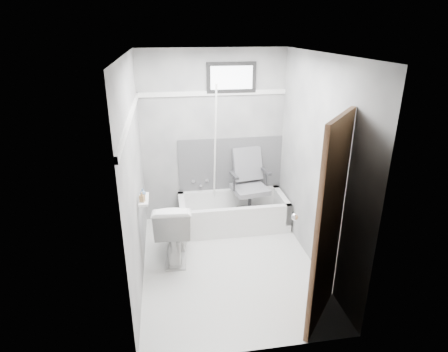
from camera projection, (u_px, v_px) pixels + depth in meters
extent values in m
plane|color=white|center=(229.00, 264.00, 4.47)|extent=(2.60, 2.60, 0.00)
plane|color=silver|center=(230.00, 54.00, 3.59)|extent=(2.60, 2.60, 0.00)
cube|color=slate|center=(213.00, 138.00, 5.22)|extent=(2.00, 0.02, 2.40)
cube|color=slate|center=(259.00, 231.00, 2.84)|extent=(2.00, 0.02, 2.40)
cube|color=slate|center=(134.00, 176.00, 3.88)|extent=(0.02, 2.60, 2.40)
cube|color=slate|center=(317.00, 166.00, 4.18)|extent=(0.02, 2.60, 2.40)
imported|color=white|center=(174.00, 229.00, 4.50)|extent=(0.50, 0.81, 0.77)
cube|color=#4C4C4F|center=(231.00, 164.00, 5.40)|extent=(1.50, 0.02, 0.78)
cube|color=white|center=(213.00, 93.00, 4.98)|extent=(2.00, 0.02, 0.06)
cube|color=white|center=(130.00, 117.00, 3.65)|extent=(0.02, 2.60, 0.06)
cylinder|color=white|center=(215.00, 153.00, 5.06)|extent=(0.02, 0.41, 1.92)
cube|color=white|center=(144.00, 199.00, 4.06)|extent=(0.10, 0.32, 0.02)
imported|color=#95734A|center=(142.00, 197.00, 3.96)|extent=(0.07, 0.07, 0.11)
imported|color=slate|center=(143.00, 192.00, 4.09)|extent=(0.08, 0.08, 0.09)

